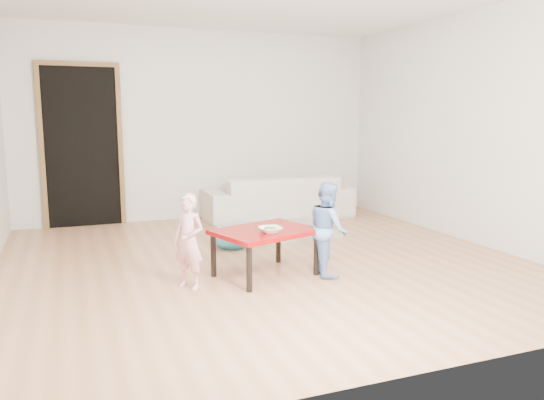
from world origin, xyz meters
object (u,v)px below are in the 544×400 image
red_table (265,253)px  basin (232,241)px  sofa (278,197)px  child_pink (189,241)px  child_blue (328,229)px  bowl (270,230)px

red_table → basin: 1.11m
sofa → basin: (-1.10, -1.40, -0.23)m
basin → sofa: bearing=51.8°
sofa → child_pink: 3.17m
sofa → child_pink: bearing=56.0°
child_blue → basin: (-0.53, 1.26, -0.36)m
basin → child_blue: bearing=-67.1°
child_pink → bowl: bearing=46.7°
sofa → red_table: (-1.12, -2.50, -0.09)m
bowl → child_blue: bearing=-1.9°
bowl → red_table: bearing=89.0°
red_table → child_blue: bearing=-15.9°
bowl → child_pink: child_pink is taller
bowl → child_pink: size_ratio=0.25×
child_pink → red_table: bearing=57.7°
bowl → basin: size_ratio=0.46×
red_table → basin: red_table is taller
child_pink → child_blue: child_blue is taller
red_table → bowl: bowl is taller
red_table → child_pink: size_ratio=1.07×
red_table → bowl: size_ratio=4.24×
sofa → child_blue: (-0.57, -2.65, 0.12)m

